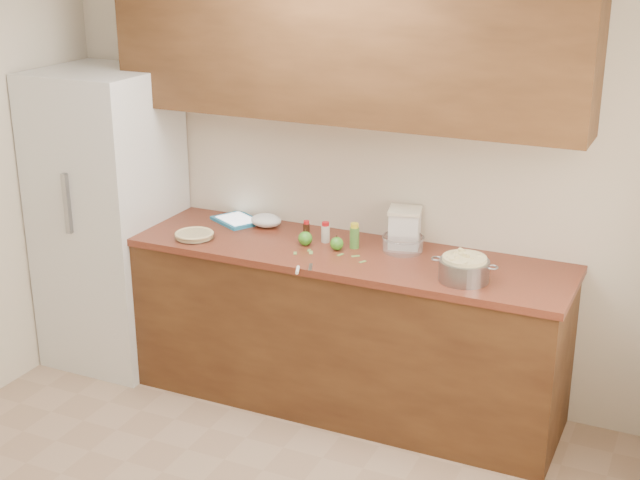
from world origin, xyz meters
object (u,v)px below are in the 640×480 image
at_px(colander, 464,269).
at_px(tablet, 237,220).
at_px(flour_canister, 405,227).
at_px(pie, 194,235).

bearing_deg(colander, tablet, 167.37).
relative_size(flour_canister, tablet, 0.63).
relative_size(colander, flour_canister, 1.58).
height_order(pie, colander, colander).
bearing_deg(flour_canister, tablet, -179.22).
distance_m(pie, tablet, 0.36).
bearing_deg(flour_canister, pie, -161.62).
bearing_deg(pie, colander, 0.92).
xyz_separation_m(pie, tablet, (0.07, 0.36, -0.01)).
bearing_deg(tablet, pie, -72.25).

